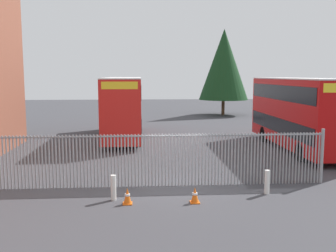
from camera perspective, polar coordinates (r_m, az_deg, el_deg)
ground_plane at (r=24.22m, az=-0.67°, el=-3.46°), size 100.00×100.00×0.00m
palisade_fence at (r=16.10m, az=-3.10°, el=-4.79°), size 15.05×0.14×2.35m
double_decker_bus_near_gate at (r=25.22m, az=18.53°, el=2.15°), size 2.54×10.81×4.42m
double_decker_bus_behind_fence_left at (r=28.40m, az=-6.51°, el=3.05°), size 2.54×10.81×4.42m
bollard_near_left at (r=14.64m, az=-8.01°, el=-8.96°), size 0.20×0.20×0.95m
bollard_center_front at (r=15.70m, az=14.35°, el=-7.99°), size 0.20×0.20×0.95m
traffic_cone_by_gate at (r=14.30m, az=3.96°, el=-10.09°), size 0.34×0.34×0.59m
traffic_cone_mid_forecourt at (r=14.21m, az=-5.98°, el=-10.22°), size 0.34×0.34×0.59m
tree_tall_back at (r=45.16m, az=8.20°, el=8.93°), size 5.58×5.58×9.78m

